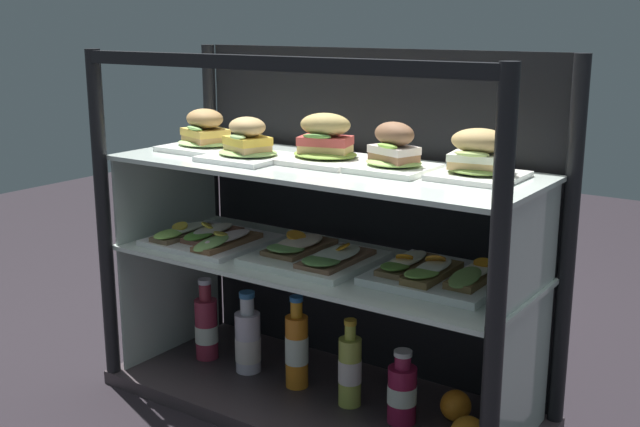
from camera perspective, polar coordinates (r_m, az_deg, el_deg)
ground_plane at (r=2.12m, az=0.00°, el=-14.01°), size 6.00×6.00×0.02m
case_base_deck at (r=2.11m, az=0.00°, el=-13.33°), size 1.14×0.46×0.04m
case_frame at (r=2.02m, az=1.71°, el=0.03°), size 1.14×0.46×0.91m
riser_lower_tier at (r=2.03m, az=0.00°, el=-8.48°), size 1.06×0.39×0.35m
shelf_lower_glass at (r=1.97m, az=0.00°, el=-3.61°), size 1.08×0.41×0.01m
riser_upper_tier at (r=1.94m, az=0.00°, el=-0.17°), size 1.06×0.39×0.23m
shelf_upper_glass at (r=1.91m, az=0.00°, el=3.39°), size 1.08×0.41×0.01m
plated_roll_sandwich_near_left_corner at (r=2.14m, az=-8.33°, el=5.67°), size 0.20×0.20×0.11m
plated_roll_sandwich_near_right_corner at (r=1.98m, az=-5.29°, el=5.00°), size 0.20×0.20×0.11m
plated_roll_sandwich_mid_right at (r=1.93m, az=0.38°, el=5.00°), size 0.21×0.21×0.12m
plated_roll_sandwich_left_of_center at (r=1.82m, az=5.38°, el=4.36°), size 0.18×0.18×0.12m
plated_roll_sandwich_far_right at (r=1.77m, az=11.48°, el=3.90°), size 0.19×0.19×0.11m
open_sandwich_tray_near_right_corner at (r=2.13m, az=-8.10°, el=-1.72°), size 0.29×0.29×0.06m
open_sandwich_tray_far_left at (r=1.95m, az=-0.41°, el=-3.00°), size 0.29×0.28×0.06m
open_sandwich_tray_far_right at (r=1.82m, az=8.60°, el=-4.32°), size 0.29×0.28×0.07m
juice_bottle_back_left at (r=2.29m, az=-8.20°, el=-8.12°), size 0.07×0.07×0.24m
juice_bottle_front_left_end at (r=2.20m, az=-5.19°, el=-9.17°), size 0.07×0.07×0.23m
juice_bottle_front_second at (r=2.10m, az=-1.64°, el=-9.74°), size 0.06×0.06×0.25m
juice_bottle_front_middle at (r=2.01m, az=2.19°, el=-11.25°), size 0.06×0.06×0.23m
juice_bottle_back_center at (r=1.94m, az=5.97°, el=-12.76°), size 0.07×0.07×0.18m
orange_fruit_near_left_post at (r=1.99m, az=9.82°, el=-13.57°), size 0.08×0.08×0.08m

